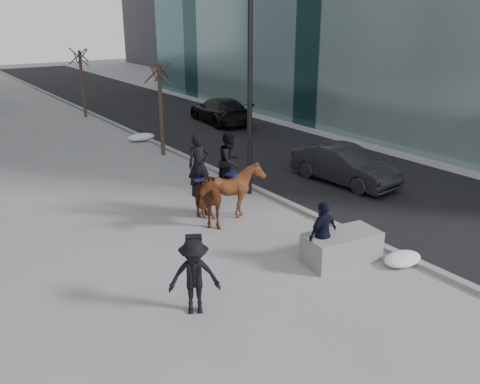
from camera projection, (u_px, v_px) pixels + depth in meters
ground at (265, 256)px, 13.91m from camera, size 120.00×120.00×0.00m
road at (255, 145)px, 25.41m from camera, size 8.00×90.00×0.01m
curb at (185, 156)px, 23.24m from camera, size 0.25×90.00×0.12m
planter at (342, 247)px, 13.48m from camera, size 2.13×1.26×0.81m
car_near at (344, 165)px, 19.57m from camera, size 1.93×4.49×1.44m
car_far at (220, 110)px, 30.21m from camera, size 2.74×5.43×1.51m
tree_near at (161, 105)px, 22.92m from camera, size 1.20×1.20×4.60m
tree_far at (82, 81)px, 31.33m from camera, size 1.20×1.20×4.53m
mounted_left at (202, 191)px, 15.74m from camera, size 1.30×2.31×2.83m
mounted_right at (232, 184)px, 16.19m from camera, size 2.00×2.10×2.80m
feeder at (323, 233)px, 13.18m from camera, size 1.08×0.93×1.75m
camera_crew at (194, 276)px, 11.02m from camera, size 1.31×1.12×1.75m
lamppost at (249, 53)px, 17.06m from camera, size 0.25×1.14×9.09m
snow_piles at (196, 163)px, 21.81m from camera, size 1.44×17.35×0.37m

